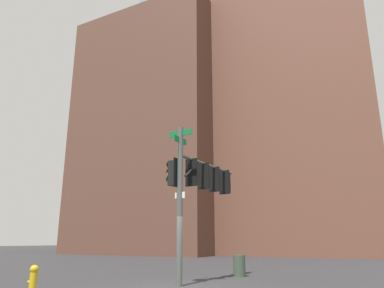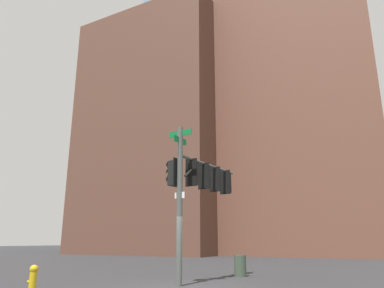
{
  "view_description": "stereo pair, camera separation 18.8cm",
  "coord_description": "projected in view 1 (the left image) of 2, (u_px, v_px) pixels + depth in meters",
  "views": [
    {
      "loc": [
        -6.76,
        11.95,
        1.61
      ],
      "look_at": [
        0.19,
        -1.18,
        5.59
      ],
      "focal_mm": 33.83,
      "sensor_mm": 36.0,
      "label": 1
    },
    {
      "loc": [
        -6.92,
        11.86,
        1.61
      ],
      "look_at": [
        0.19,
        -1.18,
        5.59
      ],
      "focal_mm": 33.83,
      "sensor_mm": 36.0,
      "label": 2
    }
  ],
  "objects": [
    {
      "name": "building_glass_tower",
      "position": [
        224.0,
        40.0,
        78.94
      ],
      "size": [
        23.1,
        30.53,
        88.21
      ],
      "primitive_type": "cube",
      "color": "#7A99B2",
      "rests_on": "ground_plane"
    },
    {
      "name": "signal_pole_assembly",
      "position": [
        199.0,
        182.0,
        15.53
      ],
      "size": [
        1.16,
        5.14,
        6.08
      ],
      "rotation": [
        0.0,
        0.0,
        4.65
      ],
      "color": "#4C514C",
      "rests_on": "ground_plane"
    },
    {
      "name": "building_brick_midblock",
      "position": [
        162.0,
        136.0,
        50.95
      ],
      "size": [
        19.48,
        16.47,
        31.76
      ],
      "primitive_type": "cube",
      "color": "brown",
      "rests_on": "ground_plane"
    },
    {
      "name": "ground_plane",
      "position": [
        181.0,
        287.0,
        12.84
      ],
      "size": [
        200.0,
        200.0,
        0.0
      ],
      "primitive_type": "plane",
      "color": "#2D2D30"
    },
    {
      "name": "building_brick_nearside",
      "position": [
        265.0,
        53.0,
        52.84
      ],
      "size": [
        26.98,
        19.78,
        56.16
      ],
      "primitive_type": "cube",
      "color": "brown",
      "rests_on": "ground_plane"
    },
    {
      "name": "fire_hydrant",
      "position": [
        33.0,
        278.0,
        11.26
      ],
      "size": [
        0.34,
        0.26,
        0.87
      ],
      "color": "gold",
      "rests_on": "ground_plane"
    },
    {
      "name": "litter_bin",
      "position": [
        239.0,
        266.0,
        16.87
      ],
      "size": [
        0.56,
        0.56,
        0.95
      ],
      "primitive_type": "cylinder",
      "color": "#384738",
      "rests_on": "ground_plane"
    },
    {
      "name": "building_brick_farside",
      "position": [
        203.0,
        166.0,
        76.19
      ],
      "size": [
        20.91,
        14.07,
        33.64
      ],
      "primitive_type": "cube",
      "color": "#4C3328",
      "rests_on": "ground_plane"
    }
  ]
}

